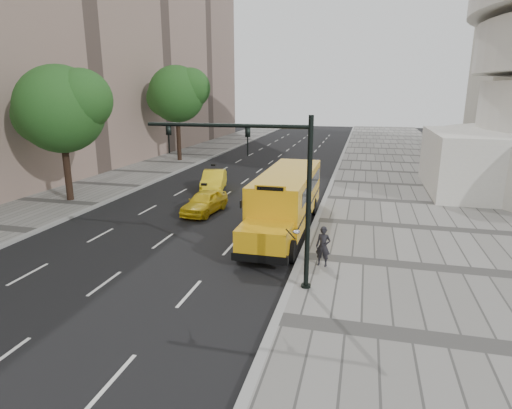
% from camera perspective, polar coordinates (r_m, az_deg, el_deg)
% --- Properties ---
extents(ground, '(140.00, 140.00, 0.00)m').
position_cam_1_polar(ground, '(25.71, -5.38, -1.39)').
color(ground, black).
rests_on(ground, ground).
extents(sidewalk_museum, '(12.00, 140.00, 0.15)m').
position_cam_1_polar(sidewalk_museum, '(24.56, 22.09, -3.05)').
color(sidewalk_museum, gray).
rests_on(sidewalk_museum, ground).
extents(sidewalk_far, '(6.00, 140.00, 0.15)m').
position_cam_1_polar(sidewalk_far, '(31.07, -24.88, 0.26)').
color(sidewalk_far, gray).
rests_on(sidewalk_far, ground).
extents(curb_museum, '(0.30, 140.00, 0.15)m').
position_cam_1_polar(curb_museum, '(24.40, 8.03, -2.18)').
color(curb_museum, gray).
rests_on(curb_museum, ground).
extents(curb_far, '(0.30, 140.00, 0.15)m').
position_cam_1_polar(curb_far, '(29.30, -20.30, -0.09)').
color(curb_far, gray).
rests_on(curb_far, ground).
extents(tree_b, '(6.22, 5.53, 8.83)m').
position_cam_1_polar(tree_b, '(30.37, -24.49, 11.57)').
color(tree_b, black).
rests_on(tree_b, ground).
extents(tree_c, '(6.41, 5.70, 9.75)m').
position_cam_1_polar(tree_c, '(45.59, -10.40, 14.34)').
color(tree_c, black).
rests_on(tree_c, ground).
extents(school_bus, '(2.96, 11.56, 3.19)m').
position_cam_1_polar(school_bus, '(22.95, 4.10, 1.21)').
color(school_bus, gold).
rests_on(school_bus, ground).
extents(taxi_near, '(2.04, 4.17, 1.37)m').
position_cam_1_polar(taxi_near, '(26.04, -6.87, 0.34)').
color(taxi_near, yellow).
rests_on(taxi_near, ground).
extents(taxi_far, '(2.51, 4.67, 1.46)m').
position_cam_1_polar(taxi_far, '(32.12, -5.64, 3.22)').
color(taxi_far, yellow).
rests_on(taxi_far, ground).
extents(pedestrian, '(0.67, 0.49, 1.68)m').
position_cam_1_polar(pedestrian, '(17.87, 8.94, -5.54)').
color(pedestrian, black).
rests_on(pedestrian, sidewalk_museum).
extents(traffic_signal, '(6.18, 0.36, 6.40)m').
position_cam_1_polar(traffic_signal, '(15.18, 1.82, 3.19)').
color(traffic_signal, black).
rests_on(traffic_signal, ground).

